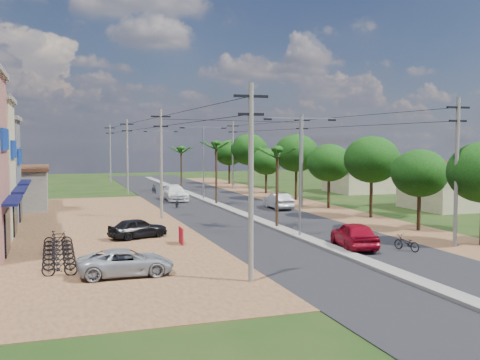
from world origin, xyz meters
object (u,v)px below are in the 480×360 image
object	(u,v)px
car_parked_dark	(138,229)
roadside_sign	(181,236)
car_silver_mid	(278,202)
parked_scooter_row	(59,251)
car_white_far	(175,194)
car_red_near	(354,235)
moto_rider_east	(406,244)
car_parked_silver	(126,263)

from	to	relation	value
car_parked_dark	roadside_sign	size ratio (longest dim) A/B	3.00
car_silver_mid	parked_scooter_row	bearing A→B (deg)	42.37
car_silver_mid	roadside_sign	world-z (taller)	car_silver_mid
car_white_far	car_parked_dark	bearing A→B (deg)	-107.15
car_red_near	car_white_far	xyz separation A→B (m)	(-4.58, 29.72, -0.01)
car_red_near	car_silver_mid	world-z (taller)	car_red_near
car_red_near	moto_rider_east	xyz separation A→B (m)	(2.45, -1.74, -0.33)
car_white_far	roadside_sign	xyz separation A→B (m)	(-4.92, -25.16, -0.25)
car_parked_dark	parked_scooter_row	xyz separation A→B (m)	(-5.01, -5.36, -0.16)
car_red_near	parked_scooter_row	xyz separation A→B (m)	(-16.74, 2.17, -0.29)
car_parked_silver	parked_scooter_row	size ratio (longest dim) A/B	0.53
car_red_near	car_parked_dark	world-z (taller)	car_red_near
car_red_near	car_parked_dark	distance (m)	13.94
car_white_far	roadside_sign	bearing A→B (deg)	-100.35
moto_rider_east	parked_scooter_row	bearing A→B (deg)	-28.48
roadside_sign	car_white_far	bearing A→B (deg)	81.88
moto_rider_east	car_white_far	bearing A→B (deg)	-94.38
car_red_near	car_white_far	bearing A→B (deg)	-69.88
car_red_near	parked_scooter_row	bearing A→B (deg)	3.99
car_silver_mid	roadside_sign	distance (m)	19.39
car_red_near	roadside_sign	size ratio (longest dim) A/B	3.58
car_red_near	car_parked_dark	bearing A→B (deg)	-21.33
car_white_far	car_parked_silver	distance (m)	33.61
car_parked_dark	parked_scooter_row	size ratio (longest dim) A/B	0.46
car_silver_mid	car_white_far	bearing A→B (deg)	-52.11
parked_scooter_row	moto_rider_east	bearing A→B (deg)	-11.52
car_silver_mid	moto_rider_east	bearing A→B (deg)	89.78
car_parked_silver	car_parked_dark	xyz separation A→B (m)	(2.01, 10.15, 0.03)
car_parked_dark	moto_rider_east	world-z (taller)	car_parked_dark
car_parked_dark	parked_scooter_row	bearing A→B (deg)	117.72
car_silver_mid	roadside_sign	xyz separation A→B (m)	(-12.59, -14.75, -0.19)
car_parked_silver	roadside_sign	distance (m)	8.34
roadside_sign	car_parked_dark	bearing A→B (deg)	129.89
car_parked_silver	car_parked_dark	bearing A→B (deg)	-10.82
car_white_far	car_parked_dark	xyz separation A→B (m)	(-7.15, -22.19, -0.12)
car_white_far	car_parked_silver	world-z (taller)	car_white_far
roadside_sign	parked_scooter_row	xyz separation A→B (m)	(-7.24, -2.39, -0.03)
car_silver_mid	car_white_far	world-z (taller)	car_white_far
car_white_far	roadside_sign	distance (m)	25.64
car_red_near	car_parked_silver	xyz separation A→B (m)	(-13.75, -2.62, -0.16)
car_silver_mid	moto_rider_east	world-z (taller)	car_silver_mid
car_parked_silver	roadside_sign	world-z (taller)	car_parked_silver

